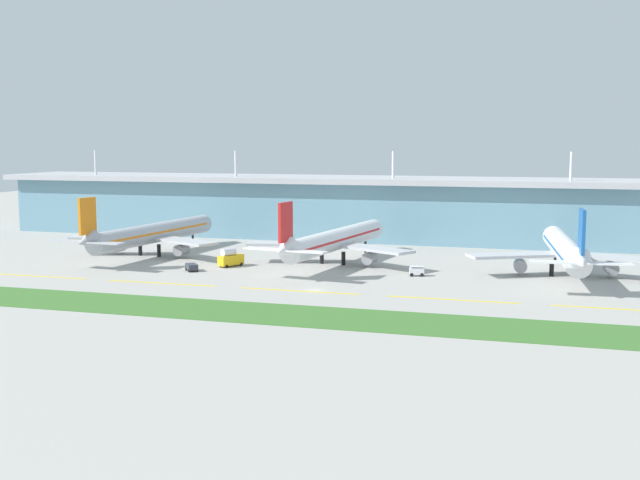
{
  "coord_description": "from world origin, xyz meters",
  "views": [
    {
      "loc": [
        49.88,
        -164.3,
        32.88
      ],
      "look_at": [
        -8.58,
        33.53,
        7.0
      ],
      "focal_mm": 43.72,
      "sensor_mm": 36.0,
      "label": 1
    }
  ],
  "objects_px": {
    "airliner_near": "(152,234)",
    "fuel_truck": "(230,258)",
    "airliner_far": "(565,250)",
    "pushback_tug": "(192,267)",
    "baggage_cart": "(417,271)",
    "airliner_middle": "(335,240)"
  },
  "relations": [
    {
      "from": "airliner_near",
      "to": "airliner_far",
      "type": "distance_m",
      "value": 115.28
    },
    {
      "from": "airliner_far",
      "to": "pushback_tug",
      "type": "xyz_separation_m",
      "value": [
        -91.96,
        -20.22,
        -5.35
      ]
    },
    {
      "from": "airliner_far",
      "to": "pushback_tug",
      "type": "height_order",
      "value": "airliner_far"
    },
    {
      "from": "airliner_near",
      "to": "pushback_tug",
      "type": "height_order",
      "value": "airliner_near"
    },
    {
      "from": "airliner_far",
      "to": "fuel_truck",
      "type": "relative_size",
      "value": 8.58
    },
    {
      "from": "baggage_cart",
      "to": "pushback_tug",
      "type": "xyz_separation_m",
      "value": [
        -56.84,
        -8.85,
        -0.16
      ]
    },
    {
      "from": "airliner_middle",
      "to": "fuel_truck",
      "type": "height_order",
      "value": "airliner_middle"
    },
    {
      "from": "airliner_near",
      "to": "airliner_middle",
      "type": "distance_m",
      "value": 55.34
    },
    {
      "from": "airliner_near",
      "to": "fuel_truck",
      "type": "distance_m",
      "value": 32.71
    },
    {
      "from": "fuel_truck",
      "to": "pushback_tug",
      "type": "height_order",
      "value": "fuel_truck"
    },
    {
      "from": "airliner_near",
      "to": "baggage_cart",
      "type": "distance_m",
      "value": 81.43
    },
    {
      "from": "airliner_far",
      "to": "pushback_tug",
      "type": "bearing_deg",
      "value": -167.6
    },
    {
      "from": "baggage_cart",
      "to": "pushback_tug",
      "type": "bearing_deg",
      "value": -171.15
    },
    {
      "from": "baggage_cart",
      "to": "pushback_tug",
      "type": "relative_size",
      "value": 0.8
    },
    {
      "from": "airliner_far",
      "to": "baggage_cart",
      "type": "relative_size",
      "value": 16.62
    },
    {
      "from": "airliner_near",
      "to": "baggage_cart",
      "type": "relative_size",
      "value": 17.23
    },
    {
      "from": "fuel_truck",
      "to": "pushback_tug",
      "type": "distance_m",
      "value": 11.85
    },
    {
      "from": "airliner_near",
      "to": "baggage_cart",
      "type": "height_order",
      "value": "airliner_near"
    },
    {
      "from": "baggage_cart",
      "to": "airliner_middle",
      "type": "bearing_deg",
      "value": 151.19
    },
    {
      "from": "baggage_cart",
      "to": "fuel_truck",
      "type": "bearing_deg",
      "value": 178.97
    },
    {
      "from": "airliner_near",
      "to": "pushback_tug",
      "type": "bearing_deg",
      "value": -43.65
    },
    {
      "from": "baggage_cart",
      "to": "airliner_far",
      "type": "bearing_deg",
      "value": 17.94
    }
  ]
}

